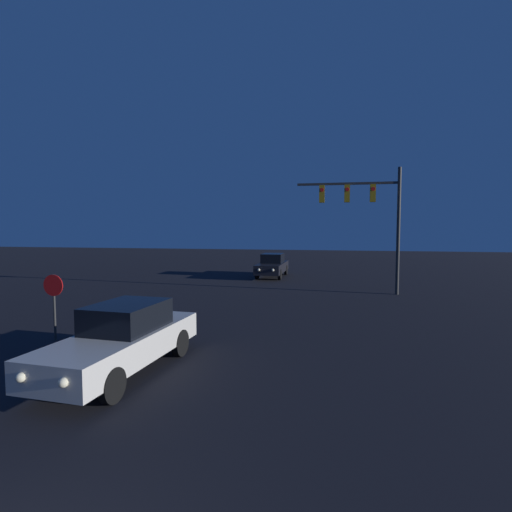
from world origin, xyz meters
TOP-DOWN VIEW (x-y plane):
  - car_near at (-1.87, 6.42)m, footprint 1.96×4.98m
  - car_far at (-1.40, 25.37)m, footprint 1.73×4.91m
  - traffic_signal_mast at (4.58, 19.36)m, footprint 5.24×0.30m
  - stop_sign at (-5.34, 8.46)m, footprint 0.65×0.07m

SIDE VIEW (x-z plane):
  - car_near at x=-1.87m, z-range 0.00..1.61m
  - car_far at x=-1.40m, z-range 0.00..1.61m
  - stop_sign at x=-5.34m, z-range 0.38..2.39m
  - traffic_signal_mast at x=4.58m, z-range 1.21..7.68m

